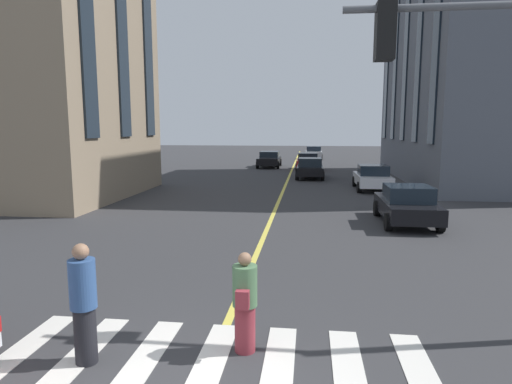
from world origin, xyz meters
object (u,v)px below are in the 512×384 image
object	(u,v)px
car_black_oncoming	(269,159)
car_black_far	(407,204)
pedestrian_near	(84,304)
car_black_mid	(310,168)
car_red_trailing	(308,161)
car_silver_parked_a	(314,153)
car_white_near	(372,177)
pedestrian_companion	(245,303)

from	to	relation	value
car_black_oncoming	car_black_far	world-z (taller)	car_black_far
pedestrian_near	car_black_mid	bearing A→B (deg)	-7.61
car_red_trailing	car_silver_parked_a	distance (m)	13.21
car_black_mid	car_silver_parked_a	bearing A→B (deg)	-1.22
car_red_trailing	car_black_far	world-z (taller)	same
car_red_trailing	pedestrian_near	size ratio (longest dim) A/B	2.16
car_black_mid	car_black_far	distance (m)	14.50
car_silver_parked_a	car_black_mid	xyz separation A→B (m)	(-19.21, 0.41, 0.00)
car_red_trailing	car_white_near	bearing A→B (deg)	-162.21
car_white_near	car_black_oncoming	xyz separation A→B (m)	(13.56, 6.98, 0.00)
car_black_oncoming	pedestrian_companion	size ratio (longest dim) A/B	2.79
pedestrian_companion	car_black_mid	bearing A→B (deg)	-2.41
car_white_near	car_black_far	xyz separation A→B (m)	(-8.79, 0.00, 0.00)
car_white_near	car_black_mid	size ratio (longest dim) A/B	1.00
car_white_near	pedestrian_near	distance (m)	20.31
car_silver_parked_a	car_black_mid	bearing A→B (deg)	178.78
car_black_mid	pedestrian_near	world-z (taller)	pedestrian_near
car_white_near	pedestrian_near	size ratio (longest dim) A/B	2.16
car_silver_parked_a	car_red_trailing	bearing A→B (deg)	177.42
car_black_far	car_black_oncoming	bearing A→B (deg)	17.35
car_black_far	pedestrian_near	xyz separation A→B (m)	(-10.38, 6.71, 0.20)
car_white_near	car_black_mid	bearing A→B (deg)	33.05
car_white_near	car_black_oncoming	size ratio (longest dim) A/B	0.89
car_silver_parked_a	car_white_near	bearing A→B (deg)	-172.94
car_silver_parked_a	pedestrian_companion	distance (m)	43.08
car_red_trailing	car_black_oncoming	bearing A→B (deg)	56.10
car_red_trailing	car_black_oncoming	world-z (taller)	car_red_trailing
car_black_oncoming	car_red_trailing	bearing A→B (deg)	-123.90
car_red_trailing	pedestrian_companion	bearing A→B (deg)	178.43
car_black_far	car_red_trailing	bearing A→B (deg)	10.23
car_red_trailing	car_black_far	bearing A→B (deg)	-169.77
car_black_oncoming	pedestrian_near	distance (m)	32.73
car_white_near	car_silver_parked_a	distance (m)	24.69
car_red_trailing	pedestrian_near	bearing A→B (deg)	174.22
car_black_mid	car_black_far	world-z (taller)	same
car_white_near	car_black_far	bearing A→B (deg)	180.00
car_red_trailing	car_white_near	size ratio (longest dim) A/B	1.00
car_white_near	pedestrian_companion	size ratio (longest dim) A/B	2.48
car_black_far	car_black_mid	bearing A→B (deg)	13.75
car_silver_parked_a	pedestrian_near	distance (m)	43.83
pedestrian_companion	car_silver_parked_a	bearing A→B (deg)	-1.88
car_black_mid	car_white_near	bearing A→B (deg)	-146.95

